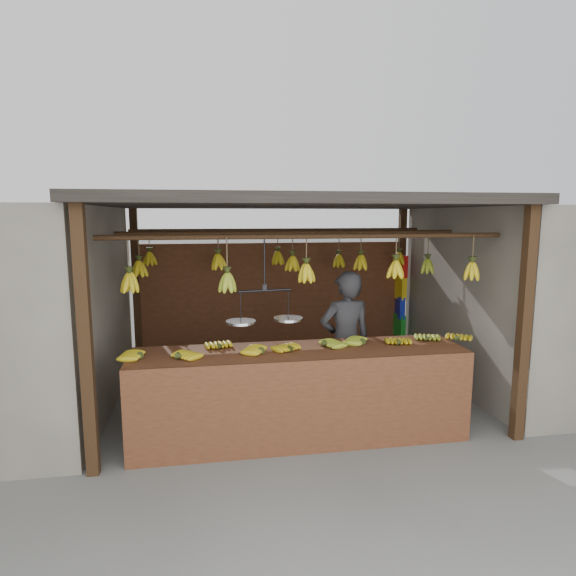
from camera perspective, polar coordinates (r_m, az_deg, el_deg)
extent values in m
plane|color=#5B5B57|center=(6.08, 0.49, -12.64)|extent=(80.00, 80.00, 0.00)
cube|color=#301D0F|center=(4.33, -22.86, -6.14)|extent=(0.10, 0.10, 2.30)
cube|color=#301D0F|center=(5.17, 26.17, -4.03)|extent=(0.10, 0.10, 2.30)
cube|color=#301D0F|center=(7.22, -17.51, -0.17)|extent=(0.10, 0.10, 2.30)
cube|color=#301D0F|center=(7.75, 13.20, 0.57)|extent=(0.10, 0.10, 2.30)
cube|color=black|center=(5.67, 0.52, 10.11)|extent=(4.30, 3.30, 0.10)
cylinder|color=#301D0F|center=(4.69, 2.68, 6.14)|extent=(4.00, 0.05, 0.05)
cylinder|color=#301D0F|center=(5.67, 0.51, 6.57)|extent=(4.00, 0.05, 0.05)
cylinder|color=#301D0F|center=(6.65, -1.02, 6.86)|extent=(4.00, 0.05, 0.05)
cube|color=#572E1A|center=(7.26, -1.58, -1.73)|extent=(4.00, 0.06, 1.80)
cube|color=slate|center=(7.30, 29.54, -0.81)|extent=(3.00, 3.00, 2.30)
cube|color=#572E1A|center=(4.75, 1.40, -7.79)|extent=(3.26, 0.72, 0.08)
cube|color=#572E1A|center=(4.55, 2.27, -14.01)|extent=(3.26, 0.04, 0.90)
cube|color=#301D0F|center=(4.58, -17.63, -14.84)|extent=(0.07, 0.07, 0.82)
cube|color=#301D0F|center=(5.13, 19.52, -12.34)|extent=(0.07, 0.07, 0.82)
cube|color=#301D0F|center=(5.15, -16.66, -12.11)|extent=(0.07, 0.07, 0.82)
cube|color=#301D0F|center=(5.65, 16.41, -10.25)|extent=(0.07, 0.07, 0.82)
ellipsoid|color=gold|center=(4.65, -17.03, -7.65)|extent=(0.27, 0.22, 0.06)
ellipsoid|color=gold|center=(4.50, -12.70, -8.02)|extent=(0.30, 0.30, 0.06)
ellipsoid|color=gold|center=(4.77, -8.00, -6.92)|extent=(0.23, 0.27, 0.06)
ellipsoid|color=gold|center=(4.61, -3.03, -7.42)|extent=(0.30, 0.27, 0.06)
ellipsoid|color=gold|center=(4.64, 0.45, -7.29)|extent=(0.27, 0.30, 0.06)
ellipsoid|color=#92A523|center=(4.82, 4.49, -6.72)|extent=(0.29, 0.26, 0.06)
ellipsoid|color=#92A523|center=(4.97, 8.94, -6.31)|extent=(0.30, 0.28, 0.06)
ellipsoid|color=gold|center=(4.99, 13.10, -6.38)|extent=(0.23, 0.27, 0.06)
ellipsoid|color=#92A523|center=(5.22, 16.27, -5.84)|extent=(0.25, 0.28, 0.06)
ellipsoid|color=gold|center=(5.33, 19.52, -5.69)|extent=(0.28, 0.30, 0.06)
ellipsoid|color=gold|center=(4.71, -18.23, 0.60)|extent=(0.16, 0.16, 0.28)
ellipsoid|color=#92A523|center=(4.59, -7.19, 0.64)|extent=(0.16, 0.16, 0.28)
ellipsoid|color=gold|center=(4.73, 2.18, 1.78)|extent=(0.16, 0.16, 0.28)
ellipsoid|color=gold|center=(4.97, 12.63, 2.18)|extent=(0.16, 0.16, 0.28)
ellipsoid|color=gold|center=(5.30, 20.95, 1.88)|extent=(0.16, 0.16, 0.28)
ellipsoid|color=gold|center=(5.69, -17.18, 2.18)|extent=(0.16, 0.16, 0.28)
ellipsoid|color=gold|center=(5.57, -8.22, 3.10)|extent=(0.16, 0.16, 0.28)
ellipsoid|color=gold|center=(5.74, 0.54, 2.95)|extent=(0.16, 0.16, 0.28)
ellipsoid|color=gold|center=(5.87, 8.60, 2.99)|extent=(0.16, 0.16, 0.28)
ellipsoid|color=#92A523|center=(6.25, 16.18, 2.49)|extent=(0.16, 0.16, 0.28)
ellipsoid|color=gold|center=(6.64, -16.06, 3.37)|extent=(0.16, 0.16, 0.28)
ellipsoid|color=gold|center=(6.63, -8.27, 3.09)|extent=(0.16, 0.16, 0.28)
ellipsoid|color=gold|center=(6.62, -1.22, 3.58)|extent=(0.16, 0.16, 0.28)
ellipsoid|color=gold|center=(6.84, 6.05, 3.22)|extent=(0.16, 0.16, 0.28)
ellipsoid|color=gold|center=(7.16, 13.00, 3.42)|extent=(0.16, 0.16, 0.28)
cylinder|color=black|center=(4.63, -2.80, 2.87)|extent=(0.02, 0.02, 0.52)
cylinder|color=black|center=(4.66, -2.78, -0.31)|extent=(0.52, 0.10, 0.02)
cylinder|color=silver|center=(4.67, -5.60, -4.09)|extent=(0.28, 0.28, 0.02)
cylinder|color=silver|center=(4.78, 0.02, -3.73)|extent=(0.28, 0.28, 0.02)
imported|color=#262628|center=(5.38, 6.83, -6.51)|extent=(0.61, 0.43, 1.61)
cube|color=red|center=(7.56, 13.29, 2.52)|extent=(0.08, 0.26, 0.34)
cube|color=yellow|center=(7.60, 13.21, -0.01)|extent=(0.08, 0.26, 0.34)
cube|color=#1426BF|center=(7.65, 13.13, -2.23)|extent=(0.08, 0.26, 0.34)
cube|color=#199926|center=(7.71, 13.06, -4.30)|extent=(0.08, 0.26, 0.34)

